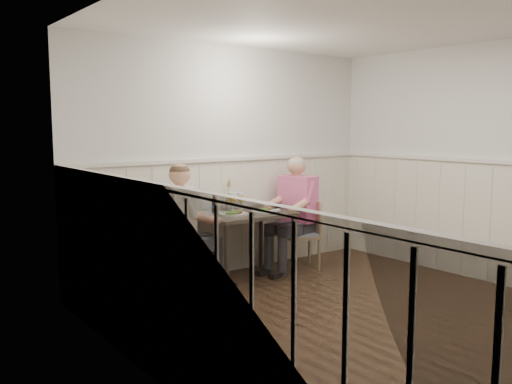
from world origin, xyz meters
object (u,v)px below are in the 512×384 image
Objects in this scene: chair_right at (305,232)px; diner_cream at (182,239)px; chair_left at (180,250)px; man_in_pink at (295,221)px; beer_bottle at (214,205)px; grass_vase at (227,195)px; dining_table at (245,221)px.

diner_cream is (-1.66, 0.03, 0.12)m from chair_right.
chair_left is 1.54m from man_in_pink.
beer_bottle is (-1.14, 0.23, 0.40)m from chair_right.
grass_vase reaches higher than beer_bottle.
chair_left is at bearing 178.58° from man_in_pink.
chair_right is 2.24× the size of grass_vase.
grass_vase is (-0.03, 0.30, 0.26)m from dining_table.
dining_table is 2.73× the size of grass_vase.
chair_left is (-1.64, 0.10, -0.01)m from chair_right.
diner_cream reaches higher than chair_left.
chair_right is at bearing -1.03° from diner_cream.
grass_vase is at bearing 25.05° from beer_bottle.
beer_bottle is (-0.29, 0.18, 0.19)m from dining_table.
chair_right is at bearing -3.55° from dining_table.
man_in_pink is (-0.11, 0.06, 0.13)m from chair_right.
beer_bottle reaches higher than chair_right.
dining_table is 1.22× the size of chair_right.
grass_vase reaches higher than chair_right.
beer_bottle is at bearing 148.41° from dining_table.
diner_cream is (-0.81, -0.02, -0.09)m from dining_table.
diner_cream is (-1.55, -0.03, -0.01)m from man_in_pink.
chair_right reaches higher than dining_table.
chair_right is 1.66m from diner_cream.
dining_table is 0.75m from man_in_pink.
man_in_pink reaches higher than dining_table.
man_in_pink is 6.54× the size of beer_bottle.
dining_table is 0.81m from diner_cream.
diner_cream reaches higher than chair_right.
diner_cream reaches higher than beer_bottle.
man_in_pink reaches higher than beer_bottle.
diner_cream is 3.70× the size of grass_vase.
grass_vase reaches higher than dining_table.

